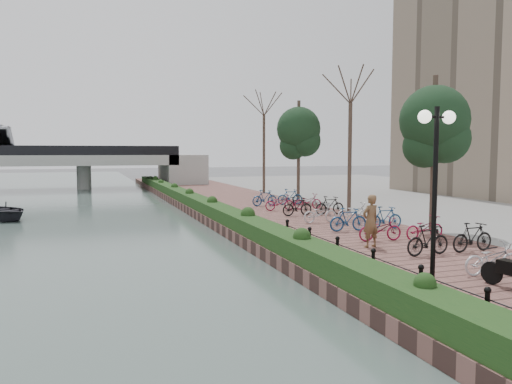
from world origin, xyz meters
name	(u,v)px	position (x,y,z in m)	size (l,w,h in m)	color
ground	(393,342)	(0.00, 0.00, 0.00)	(220.00, 220.00, 0.00)	#59595B
promenade	(272,216)	(4.00, 17.50, 0.25)	(8.00, 75.00, 0.50)	brown
inland_pavement	(498,206)	(20.00, 17.50, 0.25)	(24.00, 75.00, 0.50)	gray
hedge	(203,204)	(0.60, 20.00, 0.80)	(1.10, 56.00, 0.60)	#143915
chain_fence	(395,273)	(1.40, 2.00, 0.85)	(0.10, 14.10, 0.70)	black
lamppost	(436,157)	(2.20, 1.60, 3.73)	(1.02, 0.32, 4.44)	black
pedestrian	(371,221)	(3.59, 6.69, 1.43)	(0.68, 0.45, 1.86)	brown
bicycle_parking	(352,216)	(5.50, 11.31, 0.97)	(2.40, 19.89, 1.00)	silver
street_trees	(384,155)	(8.00, 12.68, 3.69)	(3.20, 37.12, 6.80)	#33261E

